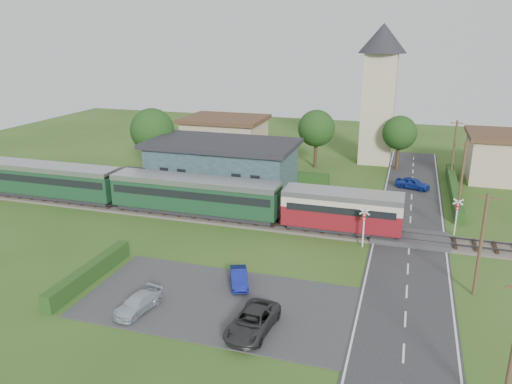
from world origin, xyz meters
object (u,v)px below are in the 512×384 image
(car_park_dark, at_px, (252,321))
(train, at_px, (164,191))
(car_park_silver, at_px, (138,303))
(station_building, at_px, (222,165))
(pedestrian_far, at_px, (142,187))
(house_west, at_px, (225,137))
(car_on_road, at_px, (413,183))
(equipment_hut, at_px, (130,181))
(house_east, at_px, (505,156))
(pedestrian_near, at_px, (270,199))
(crossing_signal_near, at_px, (364,222))
(car_park_blue, at_px, (239,278))
(church_tower, at_px, (380,84))
(crossing_signal_far, at_px, (457,211))

(car_park_dark, bearing_deg, train, 135.42)
(car_park_dark, bearing_deg, car_park_silver, -175.08)
(station_building, bearing_deg, pedestrian_far, -140.75)
(train, distance_m, house_west, 23.15)
(car_on_road, distance_m, car_park_silver, 35.22)
(equipment_hut, xyz_separation_m, house_east, (38.00, 18.80, 1.05))
(pedestrian_far, bearing_deg, house_west, 5.95)
(car_on_road, bearing_deg, pedestrian_near, 150.63)
(station_building, xyz_separation_m, crossing_signal_near, (16.40, -11.40, -0.55))
(train, distance_m, car_park_dark, 21.75)
(car_park_blue, relative_size, pedestrian_near, 1.72)
(church_tower, distance_m, crossing_signal_near, 29.57)
(church_tower, height_order, pedestrian_near, church_tower)
(house_east, relative_size, pedestrian_far, 5.76)
(equipment_hut, distance_m, train, 6.42)
(house_west, bearing_deg, house_east, -1.64)
(equipment_hut, distance_m, crossing_signal_far, 31.61)
(house_east, bearing_deg, car_park_dark, -115.50)
(train, bearing_deg, pedestrian_far, 141.99)
(train, bearing_deg, station_building, 74.75)
(church_tower, xyz_separation_m, pedestrian_far, (-21.82, -22.58, -9.01))
(car_park_silver, bearing_deg, pedestrian_far, 130.01)
(car_park_blue, xyz_separation_m, pedestrian_far, (-15.90, 14.92, 0.61))
(equipment_hut, height_order, train, train)
(car_park_dark, xyz_separation_m, pedestrian_near, (-4.53, 19.54, 0.66))
(house_east, bearing_deg, pedestrian_near, -140.35)
(house_east, height_order, car_on_road, house_east)
(house_east, distance_m, car_park_silver, 46.37)
(car_park_blue, height_order, pedestrian_far, pedestrian_far)
(car_park_silver, height_order, pedestrian_far, pedestrian_far)
(car_on_road, bearing_deg, equipment_hut, 130.63)
(car_park_silver, bearing_deg, pedestrian_near, 92.59)
(station_building, height_order, pedestrian_near, station_building)
(crossing_signal_near, relative_size, crossing_signal_far, 1.00)
(crossing_signal_far, bearing_deg, car_park_dark, -122.34)
(house_west, distance_m, house_east, 35.01)
(station_building, distance_m, house_east, 32.70)
(church_tower, distance_m, house_west, 21.55)
(house_west, height_order, crossing_signal_far, house_west)
(car_park_blue, bearing_deg, car_park_dark, -85.90)
(car_park_dark, bearing_deg, pedestrian_near, 107.97)
(equipment_hut, height_order, pedestrian_near, equipment_hut)
(crossing_signal_near, bearing_deg, house_east, 60.87)
(equipment_hut, bearing_deg, car_park_silver, -58.13)
(crossing_signal_near, xyz_separation_m, car_park_dark, (-4.76, -14.09, -1.43))
(car_park_silver, xyz_separation_m, pedestrian_near, (2.87, 19.54, 0.77))
(church_tower, bearing_deg, car_park_blue, -98.98)
(crossing_signal_far, relative_size, car_on_road, 0.89)
(crossing_signal_far, height_order, car_park_blue, crossing_signal_far)
(train, xyz_separation_m, car_park_blue, (11.53, -11.50, -1.58))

